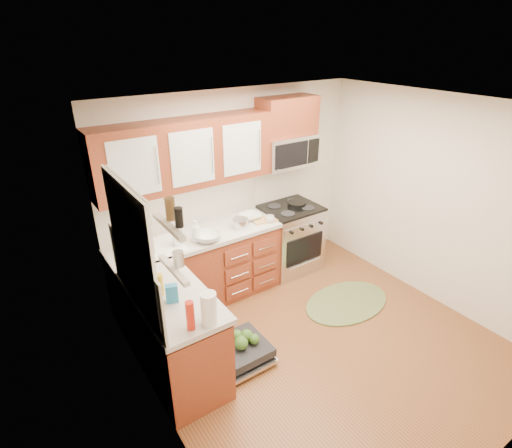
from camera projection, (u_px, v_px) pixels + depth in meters
floor at (321, 343)px, 4.37m from camera, size 3.50×3.50×0.00m
ceiling at (342, 110)px, 3.28m from camera, size 3.50×3.50×0.00m
wall_back at (235, 189)px, 5.13m from camera, size 3.50×0.04×2.50m
wall_left at (156, 307)px, 2.94m from camera, size 0.04×3.50×2.50m
wall_right at (438, 203)px, 4.71m from camera, size 0.04×3.50×2.50m
base_cabinet_back at (199, 271)px, 4.90m from camera, size 2.05×0.60×0.85m
base_cabinet_left at (175, 337)px, 3.85m from camera, size 0.60×1.25×0.85m
countertop_back at (197, 237)px, 4.69m from camera, size 2.07×0.64×0.05m
countertop_left at (171, 297)px, 3.64m from camera, size 0.64×1.27×0.05m
backsplash_back at (184, 205)px, 4.77m from camera, size 2.05×0.02×0.57m
backsplash_left at (135, 278)px, 3.36m from camera, size 0.02×1.25×0.57m
upper_cabinets at (185, 154)px, 4.36m from camera, size 2.05×0.35×0.75m
cabinet_over_mw at (287, 116)px, 4.96m from camera, size 0.76×0.35×0.47m
range at (290, 238)px, 5.57m from camera, size 0.76×0.64×0.95m
microwave at (287, 151)px, 5.13m from camera, size 0.76×0.38×0.40m
sink at (156, 258)px, 4.45m from camera, size 0.62×0.50×0.26m
dishwasher at (240, 352)px, 4.12m from camera, size 0.70×0.60×0.20m
window at (131, 244)px, 3.19m from camera, size 0.03×1.05×1.05m
window_blind at (128, 205)px, 3.06m from camera, size 0.02×0.96×0.40m
shelf_upper at (169, 226)px, 2.35m from camera, size 0.04×0.40×0.03m
shelf_lower at (173, 270)px, 2.48m from camera, size 0.04×0.40×0.03m
rug at (347, 302)px, 5.02m from camera, size 1.25×0.89×0.02m
skillet at (297, 204)px, 5.41m from camera, size 0.26×0.26×0.05m
stock_pot at (240, 223)px, 4.83m from camera, size 0.20×0.20×0.12m
cutting_board at (265, 219)px, 5.05m from camera, size 0.35×0.27×0.02m
canister at (178, 238)px, 4.43m from camera, size 0.13×0.13×0.18m
paper_towel_roll at (209, 308)px, 3.22m from camera, size 0.14×0.14×0.29m
mustard_bottle at (160, 285)px, 3.58m from camera, size 0.07×0.07×0.21m
red_bottle at (190, 316)px, 3.16m from camera, size 0.08×0.08×0.26m
wooden_box at (146, 281)px, 3.71m from camera, size 0.14×0.11×0.13m
blue_carton at (172, 293)px, 3.50m from camera, size 0.12×0.10×0.17m
bowl_a at (250, 217)px, 5.07m from camera, size 0.29×0.29×0.07m
bowl_b at (208, 237)px, 4.54m from camera, size 0.33×0.33×0.10m
cup at (270, 219)px, 4.98m from camera, size 0.13×0.13×0.09m
soap_bottle_a at (196, 231)px, 4.48m from camera, size 0.11×0.11×0.26m
soap_bottle_b at (140, 265)px, 3.92m from camera, size 0.09×0.09×0.18m
soap_bottle_c at (131, 266)px, 3.89m from camera, size 0.20×0.20×0.19m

